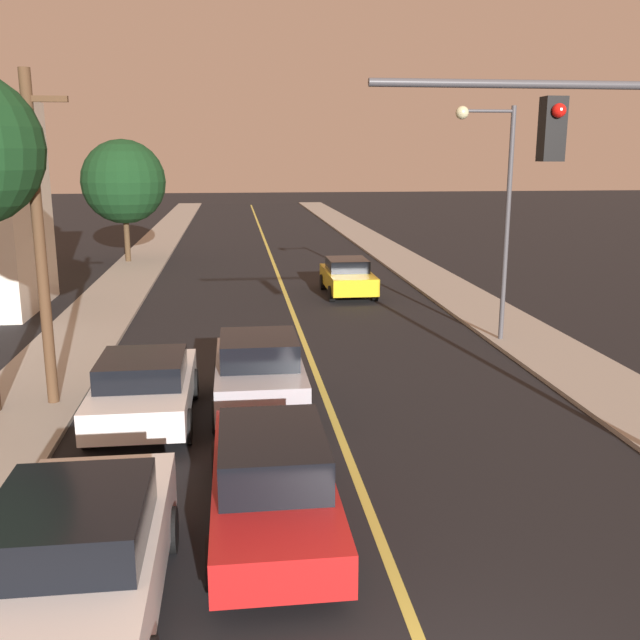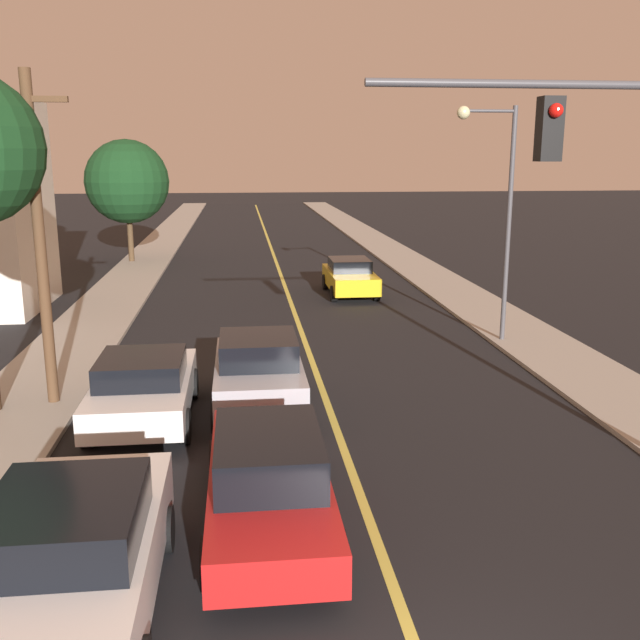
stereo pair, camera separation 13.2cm
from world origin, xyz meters
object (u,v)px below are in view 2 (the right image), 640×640
at_px(car_near_lane_front, 268,477).
at_px(streetlamp_right, 496,192).
at_px(car_near_lane_second, 259,372).
at_px(car_outer_lane_second, 143,387).
at_px(utility_pole_left, 39,236).
at_px(tree_left_far, 127,182).
at_px(car_far_oncoming, 350,277).
at_px(car_outer_lane_front, 72,556).

height_order(car_near_lane_front, streetlamp_right, streetlamp_right).
height_order(car_near_lane_second, car_outer_lane_second, car_near_lane_second).
distance_m(utility_pole_left, tree_left_far, 21.53).
bearing_deg(tree_left_far, car_far_oncoming, -44.18).
xyz_separation_m(utility_pole_left, tree_left_far, (-1.32, 21.49, 0.32)).
distance_m(car_near_lane_front, tree_left_far, 28.10).
relative_size(car_near_lane_second, utility_pole_left, 0.58).
distance_m(car_near_lane_second, utility_pole_left, 5.43).
xyz_separation_m(car_near_lane_second, car_far_oncoming, (3.97, 12.71, -0.14)).
xyz_separation_m(car_outer_lane_second, utility_pole_left, (-2.12, 1.15, 3.03)).
bearing_deg(car_outer_lane_front, car_near_lane_front, 38.82).
relative_size(car_outer_lane_second, utility_pole_left, 0.60).
bearing_deg(car_near_lane_front, utility_pole_left, 127.93).
distance_m(car_near_lane_second, car_outer_lane_second, 2.43).
bearing_deg(car_far_oncoming, car_near_lane_second, 72.66).
height_order(car_outer_lane_second, utility_pole_left, utility_pole_left).
relative_size(streetlamp_right, tree_left_far, 1.09).
bearing_deg(tree_left_far, utility_pole_left, -86.48).
bearing_deg(car_near_lane_second, car_outer_lane_second, -170.60).
relative_size(car_near_lane_second, tree_left_far, 0.67).
bearing_deg(tree_left_far, car_outer_lane_second, -81.35).
relative_size(car_outer_lane_front, utility_pole_left, 0.64).
bearing_deg(car_far_oncoming, car_near_lane_front, 77.40).
bearing_deg(car_outer_lane_second, tree_left_far, 98.65).
distance_m(streetlamp_right, utility_pole_left, 12.16).
bearing_deg(car_outer_lane_front, car_outer_lane_second, 90.00).
relative_size(car_outer_lane_front, car_outer_lane_second, 1.06).
relative_size(car_near_lane_front, tree_left_far, 0.83).
bearing_deg(car_outer_lane_front, tree_left_far, 96.73).
bearing_deg(streetlamp_right, car_outer_lane_front, -128.10).
height_order(car_near_lane_front, car_far_oncoming, car_near_lane_front).
xyz_separation_m(car_near_lane_front, car_near_lane_second, (0.00, 5.04, 0.07)).
relative_size(streetlamp_right, utility_pole_left, 0.95).
xyz_separation_m(car_outer_lane_second, tree_left_far, (-3.45, 22.64, 3.35)).
height_order(car_far_oncoming, tree_left_far, tree_left_far).
bearing_deg(car_near_lane_front, car_outer_lane_second, 117.26).
distance_m(car_outer_lane_second, streetlamp_right, 11.30).
relative_size(car_near_lane_second, car_outer_lane_second, 0.96).
relative_size(car_outer_lane_second, tree_left_far, 0.70).
xyz_separation_m(car_outer_lane_front, streetlamp_right, (9.29, 11.85, 3.56)).
distance_m(car_far_oncoming, utility_pole_left, 14.98).
bearing_deg(car_near_lane_second, car_near_lane_front, -90.00).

